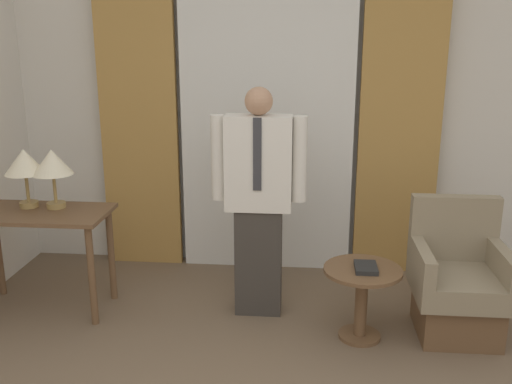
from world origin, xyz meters
The scene contains 11 objects.
wall_back centered at (0.00, 3.13, 1.35)m, with size 10.00×0.06×2.70m.
curtain_sheer_center centered at (0.00, 3.00, 1.29)m, with size 1.43×0.06×2.58m.
curtain_drape_left centered at (-1.08, 3.00, 1.29)m, with size 0.66×0.06×2.58m.
curtain_drape_right centered at (1.08, 3.00, 1.29)m, with size 0.66×0.06×2.58m.
desk centered at (-1.57, 2.05, 0.62)m, with size 1.02×0.52×0.76m.
table_lamp_left centered at (-1.68, 2.14, 1.08)m, with size 0.29×0.29×0.43m.
table_lamp_right centered at (-1.47, 2.14, 1.08)m, with size 0.29×0.29×0.43m.
person centered at (0.01, 2.14, 0.89)m, with size 0.66×0.22×1.64m.
armchair centered at (1.37, 1.97, 0.34)m, with size 0.60×0.61×0.90m.
side_table centered at (0.72, 1.82, 0.34)m, with size 0.51×0.51×0.50m.
book centered at (0.74, 1.80, 0.52)m, with size 0.14×0.20×0.03m.
Camera 1 is at (0.33, -1.67, 1.98)m, focal length 40.00 mm.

